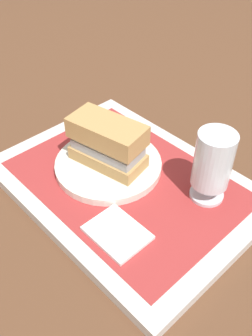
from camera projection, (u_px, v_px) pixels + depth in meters
The scene contains 7 objects.
ground_plane at pixel (126, 189), 0.66m from camera, with size 3.00×3.00×0.00m, color brown.
tray at pixel (126, 185), 0.65m from camera, with size 0.44×0.32×0.02m, color silver.
placemat at pixel (126, 181), 0.64m from camera, with size 0.38×0.27×0.00m, color #9E2D2D.
plate at pixel (107, 165), 0.66m from camera, with size 0.19×0.19×0.01m, color silver.
sandwich at pixel (108, 144), 0.63m from camera, with size 0.14×0.09×0.08m.
beer_glass at pixel (212, 165), 0.57m from camera, with size 0.06×0.06×0.12m.
napkin_folded at pixel (117, 233), 0.55m from camera, with size 0.09×0.07×0.01m, color white.
Camera 1 is at (0.34, -0.32, 0.47)m, focal length 39.75 mm.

